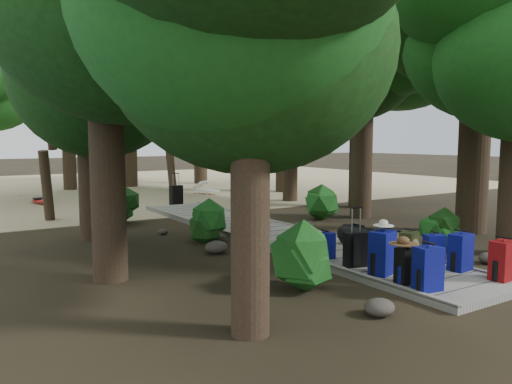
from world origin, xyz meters
TOP-DOWN VIEW (x-y plane):
  - ground at (0.00, 0.00)m, footprint 120.00×120.00m
  - sand_beach at (0.00, 16.00)m, footprint 40.00×22.00m
  - boardwalk at (0.00, 1.00)m, footprint 2.00×12.00m
  - backpack_left_a at (-0.71, -4.27)m, footprint 0.43×0.33m
  - backpack_left_b at (-0.68, -3.85)m, footprint 0.36×0.27m
  - backpack_left_c at (-0.61, -3.26)m, footprint 0.52×0.44m
  - backpack_left_d at (-0.70, -1.87)m, footprint 0.39×0.30m
  - backpack_right_a at (0.76, -4.54)m, footprint 0.42×0.31m
  - backpack_right_b at (0.72, -3.80)m, footprint 0.42×0.31m
  - backpack_right_c at (0.76, -3.23)m, footprint 0.41×0.36m
  - backpack_right_d at (0.75, -2.66)m, footprint 0.41×0.35m
  - duffel_right_khaki at (0.74, -2.32)m, footprint 0.45×0.67m
  - duffel_right_black at (0.59, -1.42)m, footprint 0.47×0.71m
  - suitcase_on_boardwalk at (-0.62, -2.64)m, footprint 0.44×0.31m
  - lone_suitcase_on_sand at (0.41, 7.70)m, footprint 0.47×0.31m
  - hat_brown at (-0.74, -3.81)m, footprint 0.44×0.44m
  - hat_white at (-0.56, -3.22)m, footprint 0.34×0.34m
  - kayak at (-3.80, 10.66)m, footprint 1.10×2.90m
  - sun_lounger at (2.94, 10.26)m, footprint 1.17×1.72m
  - tree_right_b at (4.68, -1.31)m, footprint 6.15×6.15m
  - tree_right_c at (4.03, 2.01)m, footprint 5.31×5.31m
  - tree_right_d at (5.63, 3.76)m, footprint 5.46×5.46m
  - tree_right_e at (4.62, 6.45)m, footprint 4.57×4.57m
  - tree_right_f at (6.44, 9.37)m, footprint 6.27×6.27m
  - tree_left_a at (-3.69, -4.03)m, footprint 4.03×4.03m
  - tree_left_b at (-4.44, -0.74)m, footprint 4.57×4.57m
  - tree_left_c at (-3.83, 2.95)m, footprint 4.17×4.17m
  - tree_back_a at (-1.60, 15.58)m, footprint 5.08×5.08m
  - tree_back_b at (1.31, 15.62)m, footprint 6.22×6.22m
  - tree_back_c at (5.14, 15.32)m, footprint 5.65×5.65m
  - palm_right_a at (3.11, 6.52)m, footprint 4.35×4.35m
  - palm_right_b at (5.07, 11.18)m, footprint 4.50×4.50m
  - palm_right_c at (2.46, 12.41)m, footprint 4.90×4.90m
  - palm_left_a at (-4.35, 6.42)m, footprint 3.91×3.91m
  - rock_left_a at (-1.89, -4.42)m, footprint 0.43×0.39m
  - rock_left_b at (-2.47, -1.85)m, footprint 0.41×0.37m
  - rock_left_c at (-1.99, 0.07)m, footprint 0.48×0.43m
  - rock_left_d at (-2.15, 2.63)m, footprint 0.27×0.24m
  - rock_right_a at (2.00, -3.53)m, footprint 0.40×0.36m
  - rock_right_b at (2.49, -1.14)m, footprint 0.47×0.42m
  - rock_right_c at (1.47, 1.33)m, footprint 0.36×0.32m
  - shrub_left_a at (-2.17, -2.90)m, footprint 1.10×1.10m
  - shrub_left_b at (-1.62, 1.35)m, footprint 0.94×0.94m
  - shrub_left_c at (-2.52, 4.81)m, footprint 1.13×1.13m
  - shrub_right_a at (2.05, -2.29)m, footprint 0.97×0.97m
  - shrub_right_b at (2.58, 2.32)m, footprint 1.25×1.25m
  - shrub_right_c at (2.22, 5.93)m, footprint 0.96×0.96m

SIDE VIEW (x-z plane):
  - ground at x=0.00m, z-range 0.00..0.00m
  - sand_beach at x=0.00m, z-range 0.00..0.02m
  - boardwalk at x=0.00m, z-range 0.00..0.12m
  - rock_left_d at x=-2.15m, z-range 0.00..0.15m
  - rock_right_c at x=1.47m, z-range 0.00..0.20m
  - rock_right_a at x=2.00m, z-range 0.00..0.22m
  - rock_left_b at x=-2.47m, z-range 0.00..0.23m
  - rock_left_a at x=-1.89m, z-range 0.00..0.24m
  - rock_right_b at x=2.49m, z-range 0.00..0.26m
  - rock_left_c at x=-1.99m, z-range 0.00..0.26m
  - kayak at x=-3.80m, z-range 0.02..0.30m
  - sun_lounger at x=2.94m, z-range 0.02..0.55m
  - duffel_right_black at x=0.59m, z-range 0.12..0.56m
  - duffel_right_khaki at x=0.74m, z-range 0.12..0.56m
  - lone_suitcase_on_sand at x=0.41m, z-range 0.02..0.72m
  - backpack_right_d at x=0.75m, z-range 0.12..0.66m
  - backpack_left_d at x=-0.70m, z-range 0.12..0.67m
  - backpack_right_c at x=0.76m, z-range 0.12..0.70m
  - shrub_left_b at x=-1.62m, z-range 0.00..0.84m
  - suitcase_on_boardwalk at x=-0.62m, z-range 0.12..0.74m
  - shrub_right_c at x=2.22m, z-range 0.00..0.87m
  - backpack_left_b at x=-0.68m, z-range 0.12..0.75m
  - shrub_right_a at x=2.05m, z-range 0.00..0.87m
  - backpack_right_a at x=0.76m, z-range 0.12..0.83m
  - backpack_right_b at x=0.72m, z-range 0.12..0.83m
  - backpack_left_a at x=-0.71m, z-range 0.12..0.85m
  - shrub_left_a at x=-2.17m, z-range 0.00..0.99m
  - shrub_left_c at x=-2.52m, z-range 0.00..1.02m
  - backpack_left_c at x=-0.61m, z-range 0.12..0.93m
  - shrub_right_b at x=2.58m, z-range 0.00..1.13m
  - hat_brown at x=-0.74m, z-range 0.75..0.88m
  - hat_white at x=-0.56m, z-range 0.93..1.05m
  - palm_left_a at x=-4.35m, z-range 0.00..6.22m
  - tree_left_a at x=-3.69m, z-range 0.00..6.72m
  - tree_left_c at x=-3.83m, z-range 0.00..7.25m
  - palm_right_a at x=3.11m, z-range 0.00..7.42m
  - palm_right_c at x=2.46m, z-range 0.00..7.80m
  - tree_left_b at x=-4.44m, z-range 0.00..8.22m
  - tree_right_e at x=4.62m, z-range 0.00..8.23m
  - palm_right_b at x=5.07m, z-range 0.00..8.70m
  - tree_back_a at x=-1.60m, z-range 0.00..8.79m
  - tree_right_c at x=4.03m, z-range 0.00..9.19m
  - tree_right_d at x=5.63m, z-range 0.00..10.00m
  - tree_back_c at x=5.14m, z-range 0.00..10.17m
  - tree_right_b at x=4.68m, z-range 0.00..10.99m
  - tree_back_b at x=1.31m, z-range 0.00..11.11m
  - tree_right_f at x=6.44m, z-range 0.00..11.19m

